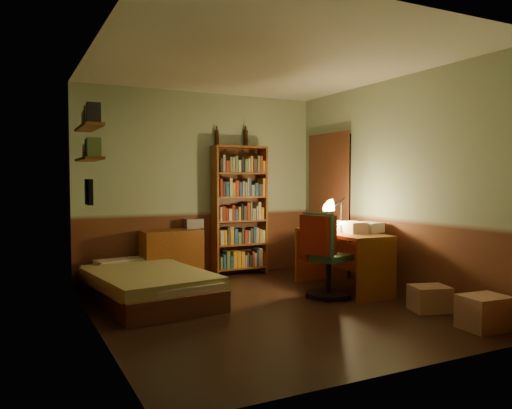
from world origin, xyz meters
name	(u,v)px	position (x,y,z in m)	size (l,w,h in m)	color
floor	(266,309)	(0.00, 0.00, -0.01)	(3.50, 4.00, 0.02)	black
ceiling	(267,61)	(0.00, 0.00, 2.61)	(3.50, 4.00, 0.02)	silver
wall_back	(201,185)	(0.00, 2.01, 1.30)	(3.50, 0.02, 2.60)	#94A888
wall_left	(94,188)	(-1.76, 0.00, 1.30)	(0.02, 4.00, 2.60)	#94A888
wall_right	(394,186)	(1.76, 0.00, 1.30)	(0.02, 4.00, 2.60)	#94A888
wall_front	(401,190)	(0.00, -2.01, 1.30)	(3.50, 0.02, 2.60)	#94A888
doorway	(330,205)	(1.72, 1.30, 1.00)	(0.06, 0.90, 2.00)	black
door_trim	(328,206)	(1.69, 1.30, 1.00)	(0.02, 0.98, 2.08)	#462214
bed	(145,273)	(-1.06, 0.97, 0.30)	(1.07, 2.01, 0.60)	olive
dresser	(171,256)	(-0.51, 1.76, 0.35)	(0.79, 0.39, 0.70)	brown
mini_stereo	(194,223)	(-0.15, 1.89, 0.77)	(0.24, 0.18, 0.13)	#B2B2B7
bookshelf	(240,211)	(0.54, 1.85, 0.93)	(0.80, 0.25, 1.86)	brown
bottle_left	(217,138)	(0.23, 1.96, 1.97)	(0.06, 0.06, 0.22)	black
bottle_right	(246,139)	(0.69, 1.96, 1.98)	(0.06, 0.06, 0.24)	black
desk	(342,261)	(1.25, 0.36, 0.36)	(0.56, 1.36, 0.73)	brown
paper_stack	(369,227)	(1.54, 0.19, 0.79)	(0.22, 0.30, 0.12)	silver
desk_lamp	(341,208)	(1.31, 0.46, 1.01)	(0.17, 0.17, 0.57)	black
office_chair	(328,249)	(0.88, 0.11, 0.57)	(0.57, 0.50, 1.14)	#2D6445
red_jacket	(321,181)	(0.59, -0.14, 1.36)	(0.21, 0.38, 0.45)	maroon
wall_shelf_lower	(89,159)	(-1.64, 1.10, 1.60)	(0.20, 0.90, 0.03)	brown
wall_shelf_upper	(89,127)	(-1.64, 1.10, 1.95)	(0.20, 0.90, 0.03)	brown
framed_picture	(89,192)	(-1.72, 0.60, 1.25)	(0.04, 0.32, 0.26)	black
cardboard_box_a	(485,312)	(1.44, -1.57, 0.16)	(0.41, 0.33, 0.31)	#966C4E
cardboard_box_b	(430,298)	(1.47, -0.87, 0.13)	(0.37, 0.31, 0.26)	#966C4E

